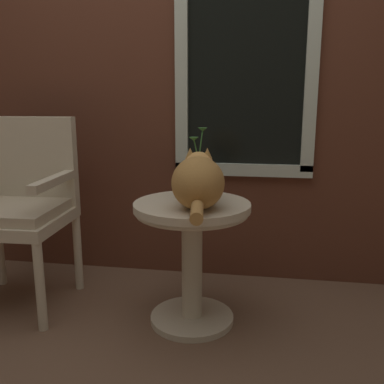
{
  "coord_description": "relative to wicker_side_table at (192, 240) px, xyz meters",
  "views": [
    {
      "loc": [
        0.57,
        -1.61,
        1.06
      ],
      "look_at": [
        0.27,
        0.25,
        0.64
      ],
      "focal_mm": 39.94,
      "sensor_mm": 36.0,
      "label": 1
    }
  ],
  "objects": [
    {
      "name": "ground_plane",
      "position": [
        -0.27,
        -0.25,
        -0.41
      ],
      "size": [
        6.0,
        6.0,
        0.0
      ],
      "primitive_type": "plane",
      "color": "brown"
    },
    {
      "name": "back_wall",
      "position": [
        -0.25,
        0.6,
        0.88
      ],
      "size": [
        4.0,
        0.07,
        2.6
      ],
      "color": "#562D1E",
      "rests_on": "ground_plane"
    },
    {
      "name": "wicker_side_table",
      "position": [
        0.0,
        0.0,
        0.0
      ],
      "size": [
        0.54,
        0.54,
        0.59
      ],
      "color": "beige",
      "rests_on": "ground_plane"
    },
    {
      "name": "wicker_chair",
      "position": [
        -0.92,
        0.1,
        0.13
      ],
      "size": [
        0.53,
        0.51,
        0.96
      ],
      "color": "beige",
      "rests_on": "ground_plane"
    },
    {
      "name": "cat",
      "position": [
        0.04,
        -0.08,
        0.3
      ],
      "size": [
        0.26,
        0.57,
        0.24
      ],
      "color": "#AD7A3D",
      "rests_on": "wicker_side_table"
    },
    {
      "name": "pewter_vase_with_ivy",
      "position": [
        0.02,
        0.1,
        0.27
      ],
      "size": [
        0.12,
        0.12,
        0.33
      ],
      "color": "slate",
      "rests_on": "wicker_side_table"
    }
  ]
}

